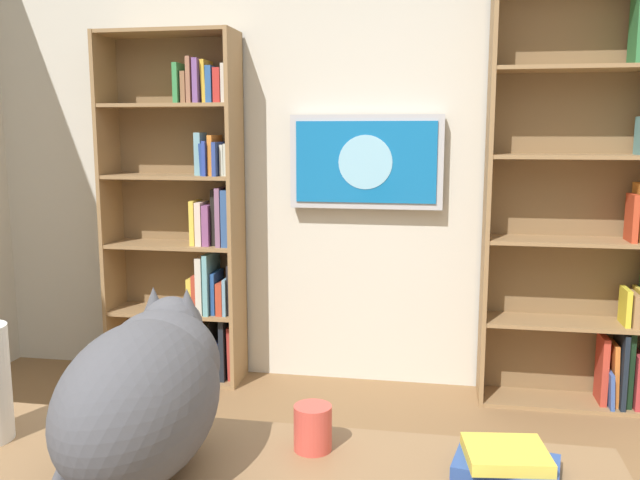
% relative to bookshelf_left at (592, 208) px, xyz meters
% --- Properties ---
extents(wall_back, '(4.52, 0.06, 2.70)m').
position_rel_bookshelf_left_xyz_m(wall_back, '(1.17, -0.16, 0.32)').
color(wall_back, beige).
rests_on(wall_back, ground).
extents(bookshelf_left, '(0.88, 0.28, 2.16)m').
position_rel_bookshelf_left_xyz_m(bookshelf_left, '(0.00, 0.00, 0.00)').
color(bookshelf_left, '#937047').
rests_on(bookshelf_left, ground).
extents(bookshelf_right, '(0.77, 0.28, 1.96)m').
position_rel_bookshelf_left_xyz_m(bookshelf_right, '(2.15, 0.01, -0.10)').
color(bookshelf_right, '#937047').
rests_on(bookshelf_right, ground).
extents(wall_mounted_tv, '(0.83, 0.07, 0.51)m').
position_rel_bookshelf_left_xyz_m(wall_mounted_tv, '(1.16, -0.08, 0.22)').
color(wall_mounted_tv, '#B7B7BC').
extents(cat, '(0.29, 0.57, 0.34)m').
position_rel_bookshelf_left_xyz_m(cat, '(1.32, 2.41, -0.11)').
color(cat, '#4C4C51').
rests_on(cat, desk).
extents(coffee_mug, '(0.08, 0.08, 0.10)m').
position_rel_bookshelf_left_xyz_m(coffee_mug, '(1.01, 2.28, -0.23)').
color(coffee_mug, '#D84C3F').
rests_on(coffee_mug, desk).
extents(desk_book_stack, '(0.22, 0.17, 0.05)m').
position_rel_bookshelf_left_xyz_m(desk_book_stack, '(0.62, 2.32, -0.25)').
color(desk_book_stack, '#2D4C93').
rests_on(desk_book_stack, desk).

